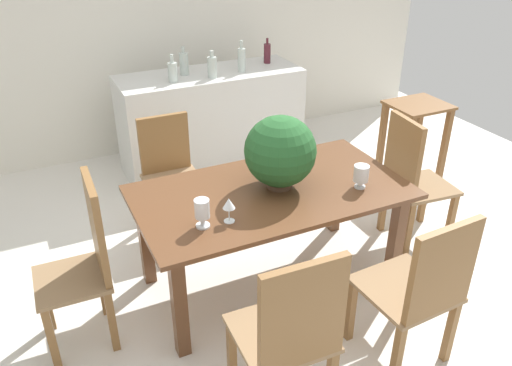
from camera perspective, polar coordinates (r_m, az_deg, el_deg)
The scene contains 19 objects.
ground_plane at distance 3.76m, azimuth 1.41°, elevation -10.47°, with size 7.04×7.04×0.00m, color silver.
back_wall at distance 5.47m, azimuth -11.31°, elevation 16.82°, with size 6.40×0.10×2.60m, color silver.
dining_table at distance 3.38m, azimuth 1.66°, elevation -2.34°, with size 1.75×0.96×0.74m.
chair_head_end at distance 3.14m, azimuth -18.14°, elevation -7.89°, with size 0.42×0.42×1.06m.
chair_near_right at distance 2.97m, azimuth 17.73°, elevation -10.81°, with size 0.49×0.50×1.00m.
chair_foot_end at distance 4.03m, azimuth 16.65°, elevation 0.68°, with size 0.49×0.46×1.03m.
chair_far_left at distance 4.12m, azimuth -9.47°, elevation 1.52°, with size 0.44×0.42×0.93m.
chair_near_left at distance 2.57m, azimuth 3.92°, elevation -15.94°, with size 0.48×0.48×1.03m.
flower_centerpiece at distance 3.26m, azimuth 2.67°, elevation 3.43°, with size 0.46×0.46×0.48m.
crystal_vase_left at distance 2.92m, azimuth -5.94°, elevation -3.02°, with size 0.09×0.09×0.17m.
crystal_vase_center_near at distance 3.38m, azimuth 11.47°, elevation 0.93°, with size 0.10×0.10×0.16m.
wine_glass at distance 2.95m, azimuth -3.00°, elevation -2.37°, with size 0.07×0.07×0.15m.
kitchen_counter at distance 5.11m, azimuth -4.91°, elevation 6.81°, with size 1.73×0.63×0.96m, color silver.
wine_bottle_clear at distance 4.93m, azimuth -1.59°, elevation 13.42°, with size 0.07×0.07×0.29m.
wine_bottle_green at distance 4.70m, azimuth -9.14°, elevation 11.99°, with size 0.08×0.08×0.24m.
wine_bottle_tall at distance 4.77m, azimuth -4.83°, elevation 12.59°, with size 0.08×0.08×0.24m.
wine_bottle_amber at distance 5.23m, azimuth 1.24°, elevation 14.07°, with size 0.07×0.07×0.24m.
wine_bottle_dark at distance 4.89m, azimuth -7.92°, elevation 12.88°, with size 0.08×0.08×0.26m.
side_table at distance 4.99m, azimuth 17.07°, elevation 5.81°, with size 0.51×0.44×0.77m.
Camera 1 is at (-1.33, -2.59, 2.37)m, focal length 36.43 mm.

